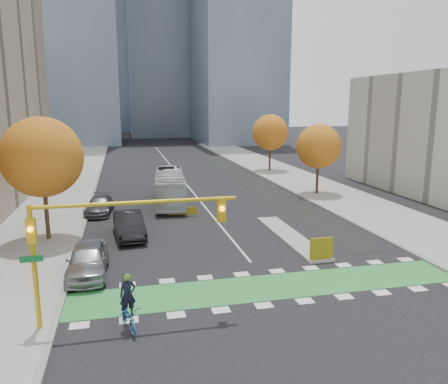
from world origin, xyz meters
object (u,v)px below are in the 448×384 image
hazard_board (322,249)px  parked_car_c (99,205)px  traffic_signal_west (101,231)px  tree_east_near (319,146)px  parked_car_b (129,225)px  cyclist (128,310)px  bus (170,187)px  tree_east_far (270,132)px  parked_car_a (88,260)px  tree_west (42,157)px

hazard_board → parked_car_c: (-13.00, 14.66, -0.09)m
traffic_signal_west → tree_east_near: bearing=48.5°
traffic_signal_west → parked_car_b: 12.61m
cyclist → bus: (4.16, 22.69, 0.71)m
parked_car_b → hazard_board: bearing=-39.7°
tree_east_far → bus: 22.79m
parked_car_a → tree_west: bearing=114.9°
parked_car_a → tree_east_near: bearing=39.9°
tree_west → tree_east_near: (24.00, 10.00, -0.75)m
tree_east_near → traffic_signal_west: tree_east_near is taller
traffic_signal_west → parked_car_a: (-1.07, 5.68, -3.17)m
traffic_signal_west → cyclist: (0.93, -0.61, -3.24)m
tree_east_near → cyclist: tree_east_near is taller
bus → cyclist: bearing=-95.3°
tree_west → parked_car_b: bearing=-4.0°
hazard_board → tree_east_near: size_ratio=0.20×
bus → tree_west: bearing=-128.6°
hazard_board → tree_east_near: 19.93m
parked_car_a → parked_car_b: 6.85m
hazard_board → parked_car_b: parked_car_b is taller
tree_east_near → parked_car_c: size_ratio=1.45×
cyclist → parked_car_a: cyclist is taller
traffic_signal_west → parked_car_c: 19.69m
parked_car_a → parked_car_b: parked_car_a is taller
tree_east_near → parked_car_c: tree_east_near is taller
cyclist → hazard_board: bearing=11.7°
tree_east_far → cyclist: bearing=-116.5°
tree_west → parked_car_a: tree_west is taller
tree_east_far → parked_car_a: 39.49m
bus → parked_car_a: 17.53m
hazard_board → tree_west: size_ratio=0.17×
cyclist → parked_car_a: (-2.00, 6.28, 0.07)m
cyclist → parked_car_c: bearing=81.6°
tree_west → cyclist: (5.00, -13.12, -4.82)m
tree_east_near → parked_car_b: (-18.72, -10.37, -4.01)m
cyclist → parked_car_b: cyclist is taller
hazard_board → parked_car_a: parked_car_a is taller
traffic_signal_west → parked_car_b: size_ratio=1.64×
bus → parked_car_c: bearing=-151.1°
tree_west → traffic_signal_west: (4.07, -12.51, -1.58)m
parked_car_b → parked_car_a: bearing=-114.4°
tree_west → traffic_signal_west: tree_west is taller
tree_east_near → tree_east_far: (0.50, 16.00, 0.38)m
bus → parked_car_b: (-3.88, -9.94, -0.65)m
hazard_board → tree_east_far: bearing=75.9°
bus → parked_car_a: bus is taller
parked_car_a → parked_car_b: bearing=71.8°
cyclist → parked_car_a: size_ratio=0.47×
tree_west → parked_car_a: bearing=-66.3°
tree_west → parked_car_b: (5.28, -0.37, -4.76)m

